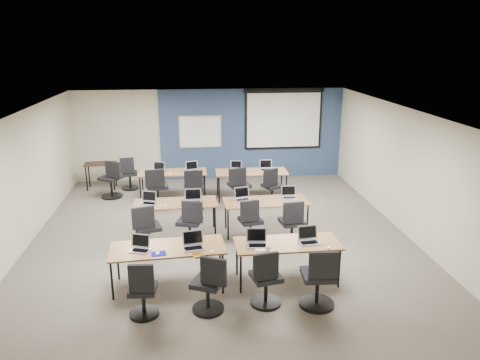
{
  "coord_description": "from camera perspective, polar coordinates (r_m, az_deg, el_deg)",
  "views": [
    {
      "loc": [
        -0.6,
        -9.32,
        4.07
      ],
      "look_at": [
        0.45,
        0.4,
        1.14
      ],
      "focal_mm": 35.0,
      "sensor_mm": 36.0,
      "label": 1
    }
  ],
  "objects": [
    {
      "name": "laptop_11",
      "position": [
        12.57,
        3.21,
        1.56
      ],
      "size": [
        0.33,
        0.28,
        0.25
      ],
      "rotation": [
        0.0,
        0.0,
        -0.01
      ],
      "color": "#A8A8B2",
      "rests_on": "training_table_back_right"
    },
    {
      "name": "utility_table",
      "position": [
        13.75,
        -16.65,
        1.57
      ],
      "size": [
        0.86,
        0.48,
        0.75
      ],
      "rotation": [
        0.0,
        0.0,
        0.05
      ],
      "color": "black",
      "rests_on": "floor"
    },
    {
      "name": "laptop_7",
      "position": [
        10.38,
        6.02,
        -1.81
      ],
      "size": [
        0.32,
        0.28,
        0.25
      ],
      "rotation": [
        0.0,
        0.0,
        -0.03
      ],
      "color": "#B1B0BB",
      "rests_on": "training_table_mid_right"
    },
    {
      "name": "laptop_0",
      "position": [
        7.99,
        -12.06,
        -7.93
      ],
      "size": [
        0.32,
        0.27,
        0.24
      ],
      "rotation": [
        0.0,
        0.0,
        -0.34
      ],
      "color": "#B9B9C2",
      "rests_on": "training_table_front_left"
    },
    {
      "name": "laptop_5",
      "position": [
        10.09,
        -5.73,
        -2.32
      ],
      "size": [
        0.36,
        0.3,
        0.27
      ],
      "rotation": [
        0.0,
        0.0,
        -0.0
      ],
      "color": "#9F9FA8",
      "rests_on": "training_table_mid_left"
    },
    {
      "name": "mouse_0",
      "position": [
        7.81,
        -10.01,
        -8.79
      ],
      "size": [
        0.09,
        0.12,
        0.04
      ],
      "primitive_type": "ellipsoid",
      "rotation": [
        0.0,
        0.0,
        -0.31
      ],
      "color": "white",
      "rests_on": "training_table_front_left"
    },
    {
      "name": "floor",
      "position": [
        10.19,
        -2.3,
        -6.86
      ],
      "size": [
        8.0,
        9.0,
        0.02
      ],
      "primitive_type": "cube",
      "color": "#6B6354",
      "rests_on": "ground"
    },
    {
      "name": "snack_plate",
      "position": [
        7.86,
        2.52,
        -8.43
      ],
      "size": [
        0.18,
        0.18,
        0.01
      ],
      "primitive_type": "cylinder",
      "rotation": [
        0.0,
        0.0,
        0.01
      ],
      "color": "white",
      "rests_on": "training_table_front_right"
    },
    {
      "name": "task_chair_5",
      "position": [
        9.66,
        -6.06,
        -5.64
      ],
      "size": [
        0.54,
        0.53,
        1.01
      ],
      "rotation": [
        0.0,
        0.0,
        -0.29
      ],
      "color": "black",
      "rests_on": "floor"
    },
    {
      "name": "task_chair_7",
      "position": [
        9.64,
        6.37,
        -5.7
      ],
      "size": [
        0.52,
        0.52,
        1.0
      ],
      "rotation": [
        0.0,
        0.0,
        0.11
      ],
      "color": "black",
      "rests_on": "floor"
    },
    {
      "name": "task_chair_6",
      "position": [
        9.73,
        1.26,
        -5.46
      ],
      "size": [
        0.49,
        0.49,
        0.97
      ],
      "rotation": [
        0.0,
        0.0,
        0.22
      ],
      "color": "black",
      "rests_on": "floor"
    },
    {
      "name": "task_chair_0",
      "position": [
        7.41,
        -11.76,
        -13.48
      ],
      "size": [
        0.46,
        0.46,
        0.95
      ],
      "rotation": [
        0.0,
        0.0,
        -0.07
      ],
      "color": "black",
      "rests_on": "floor"
    },
    {
      "name": "mouse_4",
      "position": [
        9.96,
        -9.07,
        -3.06
      ],
      "size": [
        0.06,
        0.1,
        0.03
      ],
      "primitive_type": "ellipsoid",
      "rotation": [
        0.0,
        0.0,
        0.09
      ],
      "color": "white",
      "rests_on": "training_table_mid_left"
    },
    {
      "name": "blue_accent_panel",
      "position": [
        14.18,
        1.44,
        5.64
      ],
      "size": [
        5.5,
        0.04,
        2.7
      ],
      "primitive_type": "cube",
      "color": "#3D5977",
      "rests_on": "wall_back"
    },
    {
      "name": "training_table_front_left",
      "position": [
        8.05,
        -8.78,
        -8.37
      ],
      "size": [
        1.92,
        0.8,
        0.73
      ],
      "rotation": [
        0.0,
        0.0,
        0.07
      ],
      "color": "#9E6439",
      "rests_on": "floor"
    },
    {
      "name": "wall_front",
      "position": [
        5.57,
        0.84,
        -12.56
      ],
      "size": [
        8.0,
        0.04,
        2.7
      ],
      "primitive_type": "cube",
      "color": "beige",
      "rests_on": "ground"
    },
    {
      "name": "wall_back",
      "position": [
        14.1,
        -3.64,
        5.55
      ],
      "size": [
        8.0,
        0.04,
        2.7
      ],
      "primitive_type": "cube",
      "color": "beige",
      "rests_on": "ground"
    },
    {
      "name": "blue_mousepad",
      "position": [
        7.82,
        -9.91,
        -8.85
      ],
      "size": [
        0.27,
        0.23,
        0.01
      ],
      "primitive_type": "cube",
      "rotation": [
        0.0,
        0.0,
        0.15
      ],
      "color": "#090975",
      "rests_on": "training_table_front_left"
    },
    {
      "name": "laptop_6",
      "position": [
        10.2,
        0.27,
        -2.05
      ],
      "size": [
        0.34,
        0.29,
        0.26
      ],
      "rotation": [
        0.0,
        0.0,
        0.26
      ],
      "color": "silver",
      "rests_on": "training_table_mid_right"
    },
    {
      "name": "training_table_mid_right",
      "position": [
        10.16,
        3.18,
        -2.78
      ],
      "size": [
        1.83,
        0.76,
        0.73
      ],
      "rotation": [
        0.0,
        0.0,
        0.04
      ],
      "color": "#986641",
      "rests_on": "floor"
    },
    {
      "name": "projector_screen",
      "position": [
        14.18,
        5.33,
        7.77
      ],
      "size": [
        2.4,
        0.1,
        1.82
      ],
      "color": "black",
      "rests_on": "wall_back"
    },
    {
      "name": "mouse_2",
      "position": [
        7.94,
        3.66,
        -8.15
      ],
      "size": [
        0.07,
        0.1,
        0.03
      ],
      "primitive_type": "ellipsoid",
      "rotation": [
        0.0,
        0.0,
        -0.17
      ],
      "color": "white",
      "rests_on": "training_table_front_right"
    },
    {
      "name": "mouse_6",
      "position": [
        10.14,
        2.31,
        -2.48
      ],
      "size": [
        0.09,
        0.12,
        0.04
      ],
      "primitive_type": "ellipsoid",
      "rotation": [
        0.0,
        0.0,
        0.26
      ],
      "color": "white",
      "rests_on": "training_table_mid_right"
    },
    {
      "name": "training_table_front_right",
      "position": [
        8.17,
        5.79,
        -7.89
      ],
      "size": [
        1.8,
        0.75,
        0.73
      ],
      "rotation": [
        0.0,
        0.0,
        0.01
      ],
      "color": "brown",
      "rests_on": "floor"
    },
    {
      "name": "spare_chair_a",
      "position": [
        13.53,
        -13.35,
        0.47
      ],
      "size": [
        0.47,
        0.47,
        0.96
      ],
      "rotation": [
        0.0,
        0.0,
        0.16
      ],
      "color": "black",
      "rests_on": "floor"
    },
    {
      "name": "training_table_back_right",
      "position": [
        12.4,
        1.4,
        0.86
      ],
      "size": [
        1.89,
        0.79,
        0.73
      ],
      "rotation": [
        0.0,
        0.0,
        -0.01
      ],
      "color": "olive",
      "rests_on": "floor"
    },
    {
      "name": "mouse_9",
      "position": [
        12.29,
        -5.09,
        0.92
      ],
      "size": [
        0.07,
        0.1,
        0.03
      ],
      "primitive_type": "ellipsoid",
      "rotation": [
        0.0,
        0.0,
        -0.12
      ],
      "color": "white",
      "rests_on": "training_table_back_left"
    },
    {
      "name": "whiteboard",
      "position": [
        14.0,
        -4.87,
        5.86
      ],
      "size": [
        1.28,
        0.03,
        0.98
      ],
      "color": "#B0B0B0",
      "rests_on": "wall_back"
    },
    {
      "name": "task_chair_10",
      "position": [
        11.86,
        -0.15,
        -1.18
      ],
      "size": [
        0.57,
        0.56,
        1.04
      ],
      "rotation": [
        0.0,
        0.0,
        0.29
      ],
      "color": "black",
      "rests_on": "floor"
    },
    {
      "name": "wall_right",
      "position": [
        10.75,
        19.41,
        1.07
      ],
      "size": [
        0.04,
        9.0,
        2.7
      ],
      "primitive_type": "cube",
      "color": "beige",
      "rests_on": "ground"
    },
    {
      "name": "wall_left",
      "position": [
        10.29,
        -25.21,
        -0.27
      ],
      "size": [
        0.04,
        9.0,
        2.7
      ],
      "primitive_type": "cube",
      "color": "beige",
      "rests_on": "ground"
    },
    {
      "name": "task_chair_9",
      "position": [
        11.73,
        -5.63,
        -1.47
      ],
      "size": [
        0.56,
        0.56,
        1.03
      ],
      "rotation": [
        0.0,
        0.0,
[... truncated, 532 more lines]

